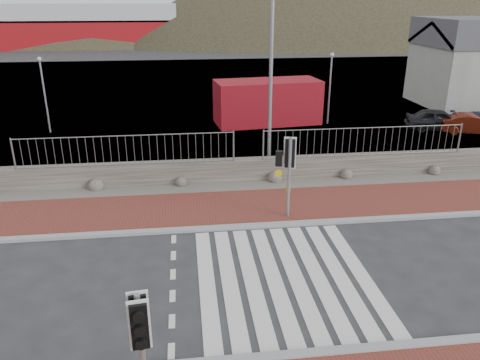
{
  "coord_description": "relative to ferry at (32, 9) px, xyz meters",
  "views": [
    {
      "loc": [
        -2.5,
        -10.59,
        7.07
      ],
      "look_at": [
        -0.85,
        3.0,
        1.7
      ],
      "focal_mm": 35.0,
      "sensor_mm": 36.0,
      "label": 1
    }
  ],
  "objects": [
    {
      "name": "hills_backdrop",
      "position": [
        31.4,
        20.0,
        -28.42
      ],
      "size": [
        254.0,
        90.0,
        100.0
      ],
      "color": "#252D1B",
      "rests_on": "ground"
    },
    {
      "name": "traffic_signal_near",
      "position": [
        21.25,
        -71.93,
        -3.52
      ],
      "size": [
        0.39,
        0.26,
        2.55
      ],
      "rotation": [
        0.0,
        0.0,
        0.11
      ],
      "color": "gray",
      "rests_on": "ground"
    },
    {
      "name": "streetlight",
      "position": [
        25.81,
        -59.86,
        -0.42
      ],
      "size": [
        1.75,
        0.93,
        8.77
      ],
      "rotation": [
        0.0,
        0.0,
        -0.43
      ],
      "color": "gray",
      "rests_on": "ground"
    },
    {
      "name": "sidewalk_far",
      "position": [
        24.65,
        -63.4,
        -5.32
      ],
      "size": [
        40.0,
        3.0,
        0.08
      ],
      "primitive_type": "cube",
      "color": "maroon",
      "rests_on": "ground"
    },
    {
      "name": "traffic_signal_far",
      "position": [
        25.47,
        -64.32,
        -3.29
      ],
      "size": [
        0.7,
        0.32,
        2.86
      ],
      "rotation": [
        0.0,
        0.0,
        2.96
      ],
      "color": "gray",
      "rests_on": "ground"
    },
    {
      "name": "railing",
      "position": [
        24.65,
        -60.75,
        -3.54
      ],
      "size": [
        18.07,
        0.07,
        1.22
      ],
      "color": "gray",
      "rests_on": "stone_wall"
    },
    {
      "name": "gravel_strip",
      "position": [
        24.65,
        -61.4,
        -5.33
      ],
      "size": [
        40.0,
        1.5,
        0.06
      ],
      "primitive_type": "cube",
      "color": "#59544C",
      "rests_on": "ground"
    },
    {
      "name": "ground",
      "position": [
        24.65,
        -67.9,
        -5.36
      ],
      "size": [
        220.0,
        220.0,
        0.0
      ],
      "primitive_type": "plane",
      "color": "#28282B",
      "rests_on": "ground"
    },
    {
      "name": "kerb_far",
      "position": [
        24.65,
        -64.9,
        -5.31
      ],
      "size": [
        40.0,
        0.25,
        0.12
      ],
      "primitive_type": "cube",
      "color": "gray",
      "rests_on": "ground"
    },
    {
      "name": "ferry",
      "position": [
        0.0,
        0.0,
        0.0
      ],
      "size": [
        50.0,
        16.0,
        20.0
      ],
      "color": "maroon",
      "rests_on": "ground"
    },
    {
      "name": "stone_wall",
      "position": [
        24.65,
        -60.6,
        -4.91
      ],
      "size": [
        40.0,
        0.6,
        0.9
      ],
      "primitive_type": "cube",
      "color": "#47423A",
      "rests_on": "ground"
    },
    {
      "name": "water",
      "position": [
        24.65,
        -5.0,
        -5.36
      ],
      "size": [
        220.0,
        50.0,
        0.05
      ],
      "primitive_type": "cube",
      "color": "#3F4C54",
      "rests_on": "ground"
    },
    {
      "name": "car_b",
      "position": [
        37.89,
        -55.18,
        -4.81
      ],
      "size": [
        3.51,
        2.21,
        1.09
      ],
      "primitive_type": "imported",
      "rotation": [
        0.0,
        0.0,
        1.23
      ],
      "color": "#52170B",
      "rests_on": "ground"
    },
    {
      "name": "shipping_container",
      "position": [
        27.08,
        -51.42,
        -4.09
      ],
      "size": [
        6.34,
        3.23,
        2.54
      ],
      "primitive_type": "cube",
      "rotation": [
        0.0,
        0.0,
        0.12
      ],
      "color": "maroon",
      "rests_on": "ground"
    },
    {
      "name": "quay",
      "position": [
        24.65,
        -40.0,
        -5.36
      ],
      "size": [
        120.0,
        40.0,
        0.5
      ],
      "primitive_type": "cube",
      "color": "#4C4C4F",
      "rests_on": "ground"
    },
    {
      "name": "zebra_crossing",
      "position": [
        24.65,
        -67.9,
        -5.36
      ],
      "size": [
        4.62,
        5.6,
        0.01
      ],
      "color": "silver",
      "rests_on": "ground"
    },
    {
      "name": "kerb_near",
      "position": [
        24.65,
        -70.9,
        -5.31
      ],
      "size": [
        40.0,
        0.25,
        0.12
      ],
      "primitive_type": "cube",
      "color": "gray",
      "rests_on": "ground"
    },
    {
      "name": "car_a",
      "position": [
        36.39,
        -54.3,
        -4.75
      ],
      "size": [
        3.88,
        2.45,
        1.23
      ],
      "primitive_type": "imported",
      "rotation": [
        0.0,
        0.0,
        1.27
      ],
      "color": "black",
      "rests_on": "ground"
    }
  ]
}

